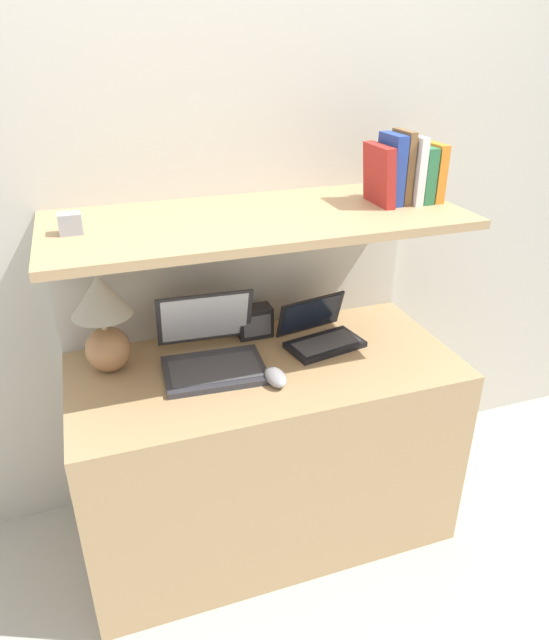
# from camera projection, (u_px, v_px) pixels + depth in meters

# --- Properties ---
(ground_plane) EXTENTS (12.00, 12.00, 0.00)m
(ground_plane) POSITION_uv_depth(u_px,v_px,m) (294.00, 585.00, 2.03)
(ground_plane) COLOR #B2AD9E
(wall_back) EXTENTS (6.00, 0.05, 2.40)m
(wall_back) POSITION_uv_depth(u_px,v_px,m) (233.00, 205.00, 2.07)
(wall_back) COLOR beige
(wall_back) RESTS_ON ground_plane
(desk) EXTENTS (1.33, 0.62, 0.74)m
(desk) POSITION_uv_depth(u_px,v_px,m) (267.00, 450.00, 2.12)
(desk) COLOR tan
(desk) RESTS_ON ground_plane
(back_riser) EXTENTS (1.33, 0.04, 1.22)m
(back_riser) POSITION_uv_depth(u_px,v_px,m) (241.00, 352.00, 2.29)
(back_riser) COLOR beige
(back_riser) RESTS_ON ground_plane
(shelf) EXTENTS (1.33, 0.56, 0.03)m
(shelf) POSITION_uv_depth(u_px,v_px,m) (258.00, 220.00, 1.80)
(shelf) COLOR tan
(shelf) RESTS_ON back_riser
(table_lamp) EXTENTS (0.20, 0.20, 0.34)m
(table_lamp) POSITION_uv_depth(u_px,v_px,m) (103.00, 317.00, 1.85)
(table_lamp) COLOR #B27A4C
(table_lamp) RESTS_ON desk
(laptop_large) EXTENTS (0.36, 0.35, 0.23)m
(laptop_large) POSITION_uv_depth(u_px,v_px,m) (211.00, 353.00, 1.93)
(laptop_large) COLOR #333338
(laptop_large) RESTS_ON desk
(laptop_small) EXTENTS (0.30, 0.25, 0.16)m
(laptop_small) POSITION_uv_depth(u_px,v_px,m) (320.00, 334.00, 2.08)
(laptop_small) COLOR black
(laptop_small) RESTS_ON desk
(computer_mouse) EXTENTS (0.07, 0.12, 0.04)m
(computer_mouse) POSITION_uv_depth(u_px,v_px,m) (275.00, 377.00, 1.85)
(computer_mouse) COLOR #99999E
(computer_mouse) RESTS_ON desk
(router_box) EXTENTS (0.13, 0.08, 0.12)m
(router_box) POSITION_uv_depth(u_px,v_px,m) (254.00, 322.00, 2.12)
(router_box) COLOR black
(router_box) RESTS_ON desk
(book_orange) EXTENTS (0.03, 0.15, 0.19)m
(book_orange) POSITION_uv_depth(u_px,v_px,m) (431.00, 171.00, 1.93)
(book_orange) COLOR orange
(book_orange) RESTS_ON shelf
(book_green) EXTENTS (0.04, 0.15, 0.18)m
(book_green) POSITION_uv_depth(u_px,v_px,m) (420.00, 173.00, 1.91)
(book_green) COLOR #2D7042
(book_green) RESTS_ON shelf
(book_white) EXTENTS (0.03, 0.16, 0.22)m
(book_white) POSITION_uv_depth(u_px,v_px,m) (410.00, 169.00, 1.90)
(book_white) COLOR silver
(book_white) RESTS_ON shelf
(book_brown) EXTENTS (0.03, 0.12, 0.23)m
(book_brown) POSITION_uv_depth(u_px,v_px,m) (402.00, 167.00, 1.88)
(book_brown) COLOR brown
(book_brown) RESTS_ON shelf
(book_blue) EXTENTS (0.04, 0.13, 0.23)m
(book_blue) POSITION_uv_depth(u_px,v_px,m) (391.00, 169.00, 1.87)
(book_blue) COLOR #284293
(book_blue) RESTS_ON shelf
(book_red) EXTENTS (0.05, 0.17, 0.20)m
(book_red) POSITION_uv_depth(u_px,v_px,m) (379.00, 175.00, 1.87)
(book_red) COLOR #A82823
(book_red) RESTS_ON shelf
(shelf_gadget) EXTENTS (0.06, 0.05, 0.06)m
(shelf_gadget) POSITION_uv_depth(u_px,v_px,m) (70.00, 223.00, 1.61)
(shelf_gadget) COLOR #99999E
(shelf_gadget) RESTS_ON shelf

